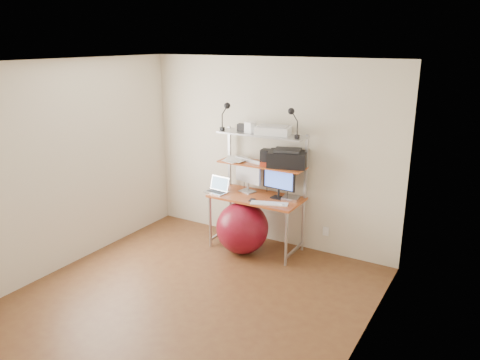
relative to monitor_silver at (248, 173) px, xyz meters
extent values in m
plane|color=brown|center=(0.20, -1.56, -1.00)|extent=(3.60, 3.60, 0.00)
plane|color=silver|center=(0.20, -1.56, 1.50)|extent=(3.60, 3.60, 0.00)
plane|color=beige|center=(0.20, 0.24, 0.25)|extent=(3.60, 0.00, 3.60)
plane|color=beige|center=(0.20, -3.36, 0.25)|extent=(3.60, 0.00, 3.60)
plane|color=beige|center=(-1.60, -1.56, 0.25)|extent=(0.00, 3.60, 3.60)
plane|color=beige|center=(2.00, -1.56, 0.25)|extent=(0.00, 3.60, 3.60)
cube|color=#B05222|center=(0.20, -0.12, -0.28)|extent=(1.20, 0.60, 0.03)
cylinder|color=#A9A9AE|center=(-0.36, -0.38, -0.65)|extent=(0.04, 0.04, 0.71)
cylinder|color=#A9A9AE|center=(-0.36, 0.14, -0.65)|extent=(0.04, 0.04, 0.71)
cylinder|color=#A9A9AE|center=(0.76, -0.38, -0.65)|extent=(0.04, 0.04, 0.71)
cylinder|color=#A9A9AE|center=(0.76, 0.14, -0.65)|extent=(0.04, 0.04, 0.71)
cube|color=#A9A9AE|center=(-0.37, 0.14, 0.15)|extent=(0.03, 0.04, 0.84)
cube|color=#A9A9AE|center=(0.77, 0.14, 0.15)|extent=(0.03, 0.04, 0.84)
cube|color=#B05222|center=(0.20, 0.01, 0.14)|extent=(1.18, 0.34, 0.02)
cube|color=#A9A9AE|center=(0.20, 0.01, 0.54)|extent=(1.18, 0.34, 0.02)
cube|color=white|center=(1.05, 0.22, -0.70)|extent=(0.08, 0.01, 0.12)
cube|color=#A9A9AE|center=(0.00, -0.02, -0.25)|extent=(0.23, 0.20, 0.01)
cylinder|color=#A9A9AE|center=(0.00, 0.00, -0.19)|extent=(0.03, 0.03, 0.11)
cube|color=#A9A9AE|center=(0.00, 0.00, 0.03)|extent=(0.43, 0.15, 0.33)
plane|color=white|center=(0.00, -0.02, 0.03)|extent=(0.38, 0.10, 0.39)
cube|color=black|center=(0.47, -0.05, -0.25)|extent=(0.18, 0.15, 0.01)
cylinder|color=black|center=(0.47, -0.03, -0.19)|extent=(0.03, 0.03, 0.10)
cube|color=black|center=(0.47, -0.03, -0.01)|extent=(0.46, 0.07, 0.28)
plane|color=blue|center=(0.47, -0.05, -0.01)|extent=(0.41, 0.04, 0.42)
cube|color=silver|center=(-0.34, -0.26, -0.25)|extent=(0.31, 0.23, 0.01)
cube|color=#29292B|center=(-0.34, -0.26, -0.24)|extent=(0.26, 0.15, 0.00)
cube|color=silver|center=(-0.33, -0.15, -0.15)|extent=(0.30, 0.09, 0.19)
plane|color=#7CAACF|center=(-0.33, -0.15, -0.15)|extent=(0.27, 0.10, 0.26)
cube|color=white|center=(0.48, -0.30, -0.25)|extent=(0.49, 0.27, 0.01)
cube|color=white|center=(0.62, -0.27, -0.25)|extent=(0.09, 0.07, 0.02)
cube|color=silver|center=(0.64, -0.01, -0.24)|extent=(0.24, 0.24, 0.04)
cube|color=black|center=(0.23, -0.29, -0.26)|extent=(0.08, 0.13, 0.01)
cube|color=black|center=(0.55, 0.05, 0.25)|extent=(0.55, 0.45, 0.20)
cube|color=#29292B|center=(0.55, 0.05, 0.36)|extent=(0.38, 0.32, 0.03)
cube|color=black|center=(0.27, 0.01, 0.25)|extent=(0.15, 0.15, 0.20)
cube|color=#BB381D|center=(0.30, -0.05, 0.17)|extent=(0.18, 0.15, 0.04)
cube|color=white|center=(0.34, 0.03, 0.60)|extent=(0.48, 0.36, 0.10)
cube|color=#A9A9AE|center=(0.34, 0.03, 0.66)|extent=(0.40, 0.29, 0.02)
cube|color=white|center=(0.05, -0.03, 0.62)|extent=(0.14, 0.13, 0.14)
cube|color=#29292B|center=(-0.11, 0.02, 0.60)|extent=(0.11, 0.11, 0.10)
cube|color=black|center=(-0.34, -0.09, 0.57)|extent=(0.05, 0.06, 0.05)
cylinder|color=black|center=(-0.34, -0.09, 0.68)|extent=(0.01, 0.01, 0.17)
sphere|color=black|center=(-0.26, -0.10, 0.89)|extent=(0.08, 0.08, 0.08)
cube|color=black|center=(0.71, -0.05, 0.57)|extent=(0.05, 0.05, 0.05)
cylinder|color=black|center=(0.71, -0.05, 0.68)|extent=(0.01, 0.01, 0.16)
sphere|color=black|center=(0.63, -0.06, 0.88)|extent=(0.08, 0.08, 0.08)
sphere|color=maroon|center=(0.10, -0.31, -0.66)|extent=(0.69, 0.69, 0.69)
cube|color=white|center=(-0.25, 0.03, 0.15)|extent=(0.26, 0.31, 0.00)
cube|color=white|center=(-0.18, -0.04, 0.16)|extent=(0.29, 0.33, 0.00)
cube|color=white|center=(-0.21, 0.05, 0.16)|extent=(0.23, 0.29, 0.00)
cube|color=white|center=(-0.14, -0.01, 0.17)|extent=(0.22, 0.29, 0.00)
cube|color=white|center=(-0.22, 0.01, 0.17)|extent=(0.32, 0.35, 0.00)
camera|label=1|loc=(2.93, -5.22, 1.71)|focal=35.00mm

